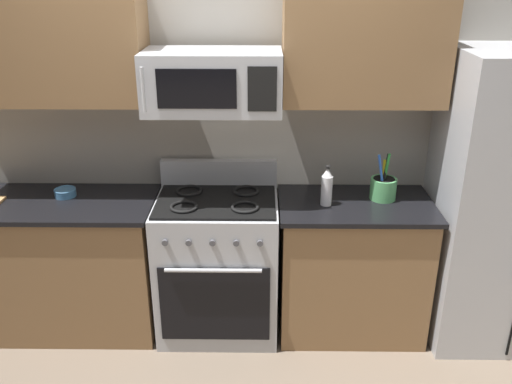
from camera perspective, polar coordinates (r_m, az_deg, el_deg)
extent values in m
cube|color=#9E998E|center=(3.59, -3.90, 7.04)|extent=(8.00, 0.10, 2.60)
cube|color=olive|center=(3.81, -19.43, -7.41)|extent=(1.20, 0.56, 0.88)
cube|color=black|center=(3.61, -20.37, -1.14)|extent=(1.24, 0.60, 0.03)
cube|color=#B2B5BA|center=(3.59, -3.98, -7.72)|extent=(0.76, 0.60, 0.91)
cube|color=black|center=(3.38, -4.34, -11.66)|extent=(0.67, 0.01, 0.51)
cylinder|color=#B2B5BA|center=(3.22, -4.51, -8.19)|extent=(0.57, 0.02, 0.02)
cube|color=black|center=(3.37, -4.19, -0.94)|extent=(0.73, 0.54, 0.02)
cube|color=#B2B5BA|center=(3.59, -3.89, 1.98)|extent=(0.76, 0.06, 0.18)
torus|color=black|center=(3.27, -7.56, -1.55)|extent=(0.17, 0.17, 0.02)
torus|color=black|center=(3.24, -1.16, -1.60)|extent=(0.17, 0.17, 0.02)
torus|color=black|center=(3.50, -7.02, 0.14)|extent=(0.17, 0.17, 0.02)
torus|color=black|center=(3.47, -1.04, 0.12)|extent=(0.17, 0.17, 0.02)
cylinder|color=#4C4C51|center=(3.19, -9.50, -5.24)|extent=(0.04, 0.02, 0.04)
cylinder|color=#4C4C51|center=(3.17, -7.05, -5.29)|extent=(0.04, 0.02, 0.04)
cylinder|color=#4C4C51|center=(3.15, -4.58, -5.33)|extent=(0.04, 0.02, 0.04)
cylinder|color=#4C4C51|center=(3.14, -2.08, -5.35)|extent=(0.04, 0.02, 0.04)
cylinder|color=#4C4C51|center=(3.14, 0.42, -5.37)|extent=(0.04, 0.02, 0.04)
cube|color=olive|center=(3.63, 9.95, -7.92)|extent=(0.92, 0.56, 0.88)
cube|color=black|center=(3.42, 10.46, -1.35)|extent=(0.96, 0.60, 0.03)
cube|color=#B2B5BA|center=(3.67, 24.97, -1.04)|extent=(0.86, 0.67, 1.84)
cube|color=#B2B5BA|center=(3.18, -4.54, 11.46)|extent=(0.78, 0.40, 0.35)
cube|color=black|center=(2.99, -6.24, 10.66)|extent=(0.43, 0.01, 0.21)
cube|color=black|center=(2.97, 0.65, 10.70)|extent=(0.16, 0.01, 0.24)
cylinder|color=#B2B5BA|center=(3.01, -11.73, 10.41)|extent=(0.02, 0.02, 0.24)
cube|color=olive|center=(3.50, -21.76, 13.97)|extent=(1.23, 0.34, 0.66)
cube|color=olive|center=(3.30, 11.32, 14.66)|extent=(0.95, 0.34, 0.66)
cylinder|color=#59AD66|center=(3.48, 13.16, 0.34)|extent=(0.16, 0.16, 0.14)
cylinder|color=black|center=(3.48, 13.17, 0.50)|extent=(0.13, 0.13, 0.11)
cylinder|color=yellow|center=(3.46, 13.20, 1.45)|extent=(0.03, 0.06, 0.23)
cylinder|color=blue|center=(3.42, 13.00, 1.62)|extent=(0.06, 0.05, 0.27)
cylinder|color=black|center=(3.45, 13.29, 1.76)|extent=(0.06, 0.06, 0.27)
cylinder|color=green|center=(3.45, 13.39, 1.86)|extent=(0.03, 0.07, 0.28)
cylinder|color=silver|center=(3.33, 7.39, 0.15)|extent=(0.07, 0.07, 0.19)
cone|color=silver|center=(3.28, 7.50, 2.06)|extent=(0.06, 0.06, 0.05)
cylinder|color=black|center=(3.27, 7.53, 2.60)|extent=(0.03, 0.03, 0.01)
cylinder|color=teal|center=(3.65, -19.33, -0.09)|extent=(0.13, 0.13, 0.05)
torus|color=teal|center=(3.64, -19.37, 0.25)|extent=(0.14, 0.14, 0.01)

